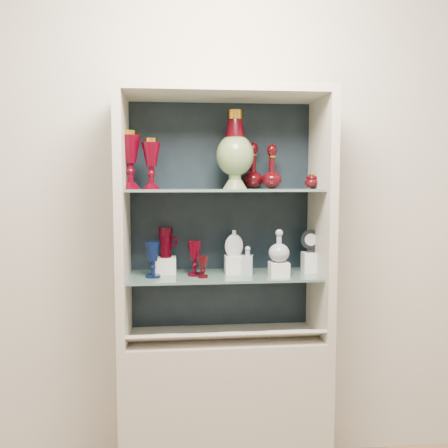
{
  "coord_description": "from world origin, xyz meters",
  "views": [
    {
      "loc": [
        -0.24,
        -0.85,
        1.52
      ],
      "look_at": [
        0.0,
        1.53,
        1.3
      ],
      "focal_mm": 40.0,
      "sensor_mm": 36.0,
      "label": 1
    }
  ],
  "objects": [
    {
      "name": "label_card_2",
      "position": [
        0.02,
        1.42,
        0.8
      ],
      "size": [
        0.1,
        0.06,
        0.03
      ],
      "primitive_type": "cube",
      "rotation": [
        -0.44,
        0.0,
        0.0
      ],
      "color": "white",
      "rests_on": "label_ledge"
    },
    {
      "name": "shelf_lower",
      "position": [
        0.0,
        1.55,
        1.04
      ],
      "size": [
        0.92,
        0.34,
        0.01
      ],
      "primitive_type": "cube",
      "color": "slate",
      "rests_on": "cabinet_side_left"
    },
    {
      "name": "ruby_goblet_small",
      "position": [
        -0.11,
        1.48,
        1.1
      ],
      "size": [
        0.07,
        0.07,
        0.1
      ],
      "primitive_type": null,
      "rotation": [
        0.0,
        0.0,
        0.42
      ],
      "color": "#45050A",
      "rests_on": "shelf_lower"
    },
    {
      "name": "pedestal_lamp_left",
      "position": [
        -0.44,
        1.52,
        1.6
      ],
      "size": [
        0.11,
        0.11,
        0.27
      ],
      "primitive_type": null,
      "rotation": [
        0.0,
        0.0,
        0.06
      ],
      "color": "#47000C",
      "rests_on": "shelf_upper"
    },
    {
      "name": "flat_flask",
      "position": [
        0.05,
        1.56,
        1.2
      ],
      "size": [
        0.1,
        0.05,
        0.13
      ],
      "primitive_type": null,
      "rotation": [
        0.0,
        0.0,
        0.15
      ],
      "color": "silver",
      "rests_on": "riser_flat_flask"
    },
    {
      "name": "ruby_decanter_a",
      "position": [
        0.16,
        1.65,
        1.6
      ],
      "size": [
        0.11,
        0.11,
        0.26
      ],
      "primitive_type": null,
      "rotation": [
        0.0,
        0.0,
        0.1
      ],
      "color": "#45050A",
      "rests_on": "shelf_upper"
    },
    {
      "name": "ruby_decanter_b",
      "position": [
        0.24,
        1.58,
        1.58
      ],
      "size": [
        0.12,
        0.12,
        0.23
      ],
      "primitive_type": null,
      "rotation": [
        0.0,
        0.0,
        -0.22
      ],
      "color": "#45050A",
      "rests_on": "shelf_upper"
    },
    {
      "name": "label_card_1",
      "position": [
        -0.28,
        1.42,
        0.8
      ],
      "size": [
        0.1,
        0.06,
        0.03
      ],
      "primitive_type": "cube",
      "rotation": [
        -0.44,
        0.0,
        0.0
      ],
      "color": "white",
      "rests_on": "label_ledge"
    },
    {
      "name": "riser_clear_round_decanter",
      "position": [
        0.26,
        1.47,
        1.08
      ],
      "size": [
        0.09,
        0.09,
        0.07
      ],
      "primitive_type": "cube",
      "color": "silver",
      "rests_on": "shelf_lower"
    },
    {
      "name": "wall_back",
      "position": [
        0.0,
        1.75,
        1.4
      ],
      "size": [
        3.5,
        0.02,
        2.8
      ],
      "primitive_type": "cube",
      "color": "beige",
      "rests_on": "ground"
    },
    {
      "name": "cabinet_side_left",
      "position": [
        -0.48,
        1.53,
        1.32
      ],
      "size": [
        0.04,
        0.4,
        1.15
      ],
      "primitive_type": "cube",
      "color": "beige",
      "rests_on": "cabinet_base"
    },
    {
      "name": "shelf_upper",
      "position": [
        0.0,
        1.55,
        1.46
      ],
      "size": [
        0.92,
        0.34,
        0.01
      ],
      "primitive_type": "cube",
      "color": "slate",
      "rests_on": "cabinet_side_left"
    },
    {
      "name": "cabinet_back_panel",
      "position": [
        0.0,
        1.72,
        1.32
      ],
      "size": [
        0.98,
        0.02,
        1.15
      ],
      "primitive_type": "cube",
      "color": "black",
      "rests_on": "cabinet_base"
    },
    {
      "name": "label_card_0",
      "position": [
        0.34,
        1.42,
        0.8
      ],
      "size": [
        0.1,
        0.06,
        0.03
      ],
      "primitive_type": "cube",
      "rotation": [
        -0.44,
        0.0,
        0.0
      ],
      "color": "white",
      "rests_on": "label_ledge"
    },
    {
      "name": "cabinet_side_right",
      "position": [
        0.48,
        1.53,
        1.32
      ],
      "size": [
        0.04,
        0.4,
        1.15
      ],
      "primitive_type": "cube",
      "color": "beige",
      "rests_on": "cabinet_base"
    },
    {
      "name": "clear_round_decanter",
      "position": [
        0.26,
        1.47,
        1.19
      ],
      "size": [
        0.11,
        0.11,
        0.15
      ],
      "primitive_type": null,
      "rotation": [
        0.0,
        0.0,
        -0.12
      ],
      "color": "#97A0AF",
      "rests_on": "riser_clear_round_decanter"
    },
    {
      "name": "riser_cameo_medallion",
      "position": [
        0.44,
        1.57,
        1.1
      ],
      "size": [
        0.08,
        0.08,
        0.1
      ],
      "primitive_type": "cube",
      "color": "silver",
      "rests_on": "shelf_lower"
    },
    {
      "name": "ruby_goblet_tall",
      "position": [
        -0.14,
        1.54,
        1.13
      ],
      "size": [
        0.08,
        0.08,
        0.17
      ],
      "primitive_type": null,
      "rotation": [
        0.0,
        0.0,
        -0.23
      ],
      "color": "#47000C",
      "rests_on": "shelf_lower"
    },
    {
      "name": "label_card_3",
      "position": [
        0.24,
        1.42,
        0.8
      ],
      "size": [
        0.1,
        0.06,
        0.03
      ],
      "primitive_type": "cube",
      "rotation": [
        -0.44,
        0.0,
        0.0
      ],
      "color": "white",
      "rests_on": "label_ledge"
    },
    {
      "name": "label_ledge",
      "position": [
        0.0,
        1.42,
        0.78
      ],
      "size": [
        0.92,
        0.17,
        0.09
      ],
      "primitive_type": "cube",
      "rotation": [
        -0.44,
        0.0,
        0.0
      ],
      "color": "beige",
      "rests_on": "cabinet_base"
    },
    {
      "name": "cabinet_base",
      "position": [
        0.0,
        1.53,
        0.38
      ],
      "size": [
        1.0,
        0.4,
        0.75
      ],
      "primitive_type": "cube",
      "color": "beige",
      "rests_on": "ground"
    },
    {
      "name": "riser_flat_flask",
      "position": [
        0.05,
        1.56,
        1.09
      ],
      "size": [
        0.09,
        0.09,
        0.09
      ],
      "primitive_type": "cube",
      "color": "silver",
      "rests_on": "shelf_lower"
    },
    {
      "name": "lidded_bowl",
      "position": [
        0.44,
        1.57,
        1.51
      ],
      "size": [
        0.08,
        0.08,
        0.08
      ],
      "primitive_type": null,
      "rotation": [
        0.0,
        0.0,
        -0.19
      ],
      "color": "#45050A",
      "rests_on": "shelf_upper"
    },
    {
      "name": "enamel_urn",
      "position": [
        0.05,
        1.55,
        1.66
      ],
      "size": [
        0.23,
        0.23,
        0.37
      ],
      "primitive_type": null,
      "rotation": [
        0.0,
        0.0,
        -0.33
      ],
      "color": "#0A4415",
      "rests_on": "shelf_upper"
    },
    {
      "name": "riser_ruby_pitcher",
      "position": [
        -0.28,
        1.61,
        1.09
      ],
      "size": [
        0.1,
        0.1,
        0.08
      ],
      "primitive_type": "cube",
      "color": "silver",
      "rests_on": "shelf_lower"
    },
    {
      "name": "cabinet_top_cap",
      "position": [
        0.0,
        1.53,
        1.92
      ],
      "size": [
        1.0,
        0.4,
        0.04
      ],
      "primitive_type": "cube",
      "color": "beige",
      "rests_on": "cabinet_side_left"
    },
    {
      "name": "clear_square_bottle",
      "position": [
        0.11,
        1.52,
        1.12
      ],
      "size": [
        0.06,
        0.06,
        0.14
      ],
      "primitive_type": null,
      "rotation": [
        0.0,
        0.0,
        -0.23
      ],
      "color": "#97A0AF",
      "rests_on": "shelf_lower"
    },
    {
      "name": "ruby_pitcher",
      "position": [
        -0.28,
        1.61,
        1.2
      ],
      "size": [
        0.12,
        0.08,
        0.15
      ],
      "primitive_type": null,
      "rotation": [
        0.0,
        0.0,
        -0.13
      ],
      "color": "#47000C",
      "rests_on": "riser_ruby_pitcher"
    },
    {
      "name": "cobalt_goblet",
      "position": [
        -0.34,
        1.51,
        1.13
      ],
      "size": [
        0.08,
        0.08,
        0.17
      ],
      "primitive_type": null,
      "rotation": [
        0.0,
        0.0,
        0.19
      ],
      "color": "#09153F",
      "rests_on": "shelf_lower"
    },
    {
      "name": "cameo_medallion",
      "position": [
        0.44,
        1.57,
        1.21
      ],
      "size": [
        0.11,
        0.05,
        0.12
      ],
      "primitive_type": null,
      "rotation": [
        0.0,
        0.0,
        -0.19
      ],
      "color": "black",
      "rests_on": "riser_cameo_medallion"
    },
    {
      "name": "pedestal_lamp_right",
      "position": [
        -0.34,
        1.5,
        1.59
      ],
      "size": [
        0.09,
        0.09,
        0.23
      ],
      "primitive_type": null,
      "rotation": [
        0.0,
        0.0,
        0.01
      ],
      "color": "#47000C",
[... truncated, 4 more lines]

